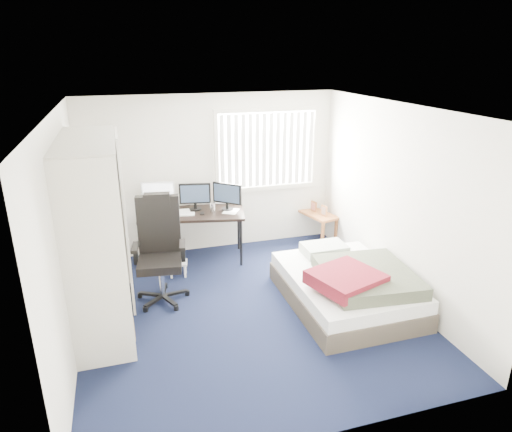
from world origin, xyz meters
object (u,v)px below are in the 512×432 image
object	(u,v)px
desk	(192,210)
bed	(348,285)
office_chair	(161,260)
nightstand	(318,217)

from	to	relation	value
desk	bed	distance (m)	2.62
office_chair	nightstand	distance (m)	2.99
desk	nightstand	bearing A→B (deg)	2.53
desk	bed	world-z (taller)	desk
nightstand	bed	bearing A→B (deg)	-103.32
office_chair	nightstand	world-z (taller)	office_chair
nightstand	bed	distance (m)	2.13
desk	office_chair	xyz separation A→B (m)	(-0.60, -1.09, -0.26)
bed	office_chair	bearing A→B (deg)	158.67
office_chair	nightstand	bearing A→B (deg)	23.30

